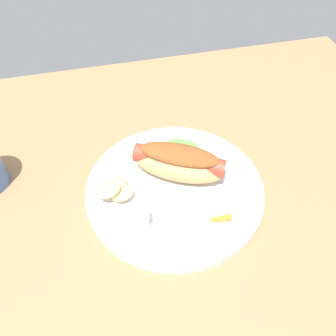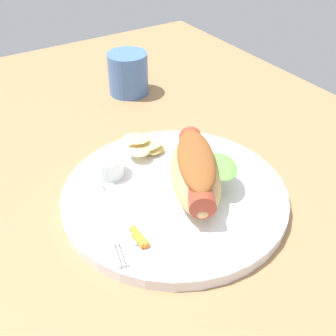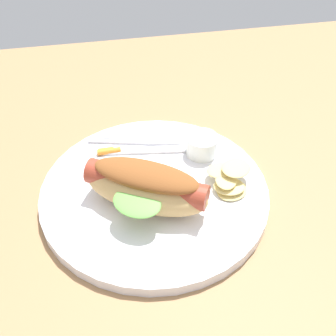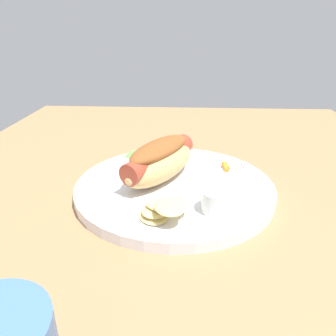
% 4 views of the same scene
% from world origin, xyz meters
% --- Properties ---
extents(ground_plane, '(1.20, 0.90, 0.02)m').
position_xyz_m(ground_plane, '(0.00, 0.00, -0.01)').
color(ground_plane, '#9E754C').
extents(plate, '(0.30, 0.30, 0.02)m').
position_xyz_m(plate, '(0.04, 0.01, 0.01)').
color(plate, white).
rests_on(plate, ground_plane).
extents(hot_dog, '(0.17, 0.13, 0.06)m').
position_xyz_m(hot_dog, '(0.05, 0.04, 0.05)').
color(hot_dog, tan).
rests_on(hot_dog, plate).
extents(sauce_ramekin, '(0.05, 0.05, 0.03)m').
position_xyz_m(sauce_ramekin, '(-0.04, -0.05, 0.03)').
color(sauce_ramekin, white).
rests_on(sauce_ramekin, plate).
extents(fork, '(0.17, 0.05, 0.00)m').
position_xyz_m(fork, '(0.03, -0.08, 0.02)').
color(fork, silver).
rests_on(fork, plate).
extents(knife, '(0.15, 0.03, 0.00)m').
position_xyz_m(knife, '(0.02, -0.06, 0.02)').
color(knife, silver).
rests_on(knife, plate).
extents(chips_pile, '(0.07, 0.07, 0.03)m').
position_xyz_m(chips_pile, '(-0.06, 0.03, 0.03)').
color(chips_pile, '#DEC87A').
rests_on(chips_pile, plate).
extents(carrot_garnish, '(0.03, 0.01, 0.01)m').
position_xyz_m(carrot_garnish, '(0.09, -0.07, 0.02)').
color(carrot_garnish, orange).
rests_on(carrot_garnish, plate).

